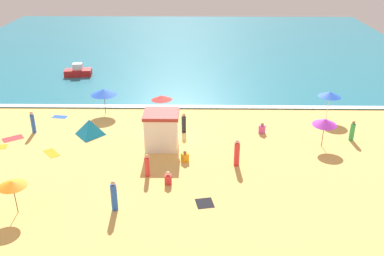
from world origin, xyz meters
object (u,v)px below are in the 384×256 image
beachgoer_0 (262,129)px  beachgoer_7 (33,122)px  beach_umbrella_3 (104,92)px  small_boat_0 (78,72)px  beach_umbrella_0 (330,94)px  lifeguard_cabana (162,130)px  beachgoer_8 (352,131)px  beachgoer_3 (168,178)px  beach_umbrella_2 (162,98)px  beachgoer_2 (184,123)px  beachgoer_1 (114,196)px  beachgoer_6 (185,157)px  beach_umbrella_1 (12,184)px  beachgoer_4 (147,166)px  beachgoer_5 (237,153)px  beach_tent (90,127)px  beach_umbrella_4 (325,122)px

beachgoer_0 → beachgoer_7: 17.68m
beach_umbrella_3 → small_boat_0: size_ratio=1.06×
beach_umbrella_0 → beach_umbrella_3: (-18.71, 0.79, -0.19)m
lifeguard_cabana → beachgoer_0: lifeguard_cabana is taller
beachgoer_0 → beachgoer_8: 6.61m
beachgoer_3 → beachgoer_7: 13.08m
beach_umbrella_2 → beachgoer_3: bearing=-83.3°
beachgoer_0 → beachgoer_2: 6.06m
beachgoer_1 → beachgoer_3: size_ratio=2.16×
beach_umbrella_2 → beachgoer_6: beach_umbrella_2 is taller
beach_umbrella_1 → beachgoer_6: 10.97m
beach_umbrella_1 → beachgoer_4: beach_umbrella_1 is taller
beachgoer_5 → small_boat_0: 24.36m
beach_tent → beachgoer_3: 9.47m
beach_umbrella_0 → beachgoer_0: beach_umbrella_0 is taller
beachgoer_8 → lifeguard_cabana: bearing=-174.7°
beach_umbrella_2 → beach_umbrella_1: bearing=-119.3°
beachgoer_4 → beach_umbrella_4: bearing=19.7°
beach_umbrella_1 → small_boat_0: 24.45m
beach_umbrella_4 → beach_umbrella_3: bearing=160.8°
beach_umbrella_0 → beachgoer_3: 16.39m
beach_umbrella_4 → beach_umbrella_1: bearing=-156.4°
beach_umbrella_3 → beachgoer_6: beach_umbrella_3 is taller
lifeguard_cabana → beachgoer_0: bearing=17.9°
beach_umbrella_0 → beachgoer_6: (-11.64, -7.52, -1.78)m
beach_umbrella_2 → small_boat_0: (-9.95, 11.66, -1.50)m
beachgoer_5 → small_boat_0: (-15.46, 18.82, -0.33)m
beachgoer_0 → beach_umbrella_0: bearing=27.2°
lifeguard_cabana → beachgoer_7: bearing=167.3°
beachgoer_3 → beachgoer_5: 5.02m
beach_umbrella_2 → beachgoer_3: size_ratio=2.72×
beach_umbrella_2 → beachgoer_1: (-1.70, -12.25, -1.17)m
beachgoer_5 → beachgoer_7: size_ratio=1.08×
beach_umbrella_4 → small_boat_0: size_ratio=0.75×
beachgoer_8 → beachgoer_1: bearing=-150.9°
beach_umbrella_3 → beachgoer_3: 12.82m
beach_umbrella_0 → beach_tent: bearing=-169.8°
beach_umbrella_4 → beachgoer_3: size_ratio=2.54×
beachgoer_4 → beach_umbrella_2: bearing=88.2°
beachgoer_0 → beachgoer_3: size_ratio=0.98×
beach_umbrella_1 → small_boat_0: (-2.89, 24.25, -1.31)m
lifeguard_cabana → beach_umbrella_1: (-7.40, -8.00, 0.50)m
beachgoer_7 → lifeguard_cabana: bearing=-12.7°
beach_umbrella_1 → beach_tent: (1.72, 10.00, -1.25)m
beachgoer_5 → beachgoer_6: (-3.45, 0.48, -0.55)m
beach_umbrella_1 → beach_umbrella_3: size_ratio=0.66×
beach_umbrella_3 → beachgoer_0: size_ratio=3.64×
beach_umbrella_3 → beachgoer_3: bearing=-61.2°
beach_umbrella_4 → lifeguard_cabana: bearing=-178.5°
beach_umbrella_2 → beachgoer_8: size_ratio=1.51×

